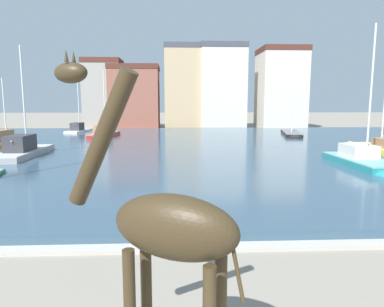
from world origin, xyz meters
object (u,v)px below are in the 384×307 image
Objects in this scene: sailboat_grey at (27,152)px; sailboat_teal at (366,164)px; mooring_bollard at (199,243)px; sailboat_white at (80,131)px; sailboat_yellow at (380,150)px; sailboat_red at (106,135)px; sailboat_black at (292,135)px; sailboat_orange at (7,143)px; giraffe_statue at (164,232)px.

sailboat_teal is (22.41, -5.75, -0.07)m from sailboat_grey.
sailboat_white is at bearing 109.98° from mooring_bollard.
sailboat_yellow is (26.98, 0.31, -0.10)m from sailboat_grey.
mooring_bollard is (11.65, -16.34, -0.39)m from sailboat_grey.
sailboat_teal is (19.52, -19.98, -0.02)m from sailboat_red.
sailboat_yellow is 27.82m from sailboat_red.
sailboat_grey is 0.91× the size of sailboat_yellow.
sailboat_black is 20.26m from sailboat_teal.
sailboat_black is at bearing 15.78° from sailboat_orange.
sailboat_red is 0.95× the size of sailboat_white.
sailboat_grey is 14.52m from sailboat_red.
sailboat_yellow is at bearing -10.56° from sailboat_orange.
mooring_bollard is at bearing -135.49° from sailboat_teal.
sailboat_black is at bearing 99.32° from sailboat_yellow.
mooring_bollard is at bearing -54.49° from sailboat_orange.
giraffe_statue is at bearing -73.21° from sailboat_white.
sailboat_red is at bearing -179.60° from sailboat_black.
sailboat_orange is (-7.30, -8.06, -0.01)m from sailboat_red.
giraffe_statue is at bearing -63.01° from sailboat_grey.
giraffe_statue reaches higher than mooring_bollard.
sailboat_teal is at bearing -14.39° from sailboat_grey.
sailboat_yellow reaches higher than sailboat_black.
sailboat_black reaches higher than giraffe_statue.
sailboat_yellow is at bearing 47.36° from mooring_bollard.
giraffe_statue is 0.63× the size of sailboat_red.
sailboat_yellow is at bearing -30.02° from sailboat_red.
sailboat_red is at bearing -53.99° from sailboat_white.
sailboat_black is at bearing 0.40° from sailboat_red.
sailboat_white is (-4.73, 6.51, -0.04)m from sailboat_red.
sailboat_black reaches higher than mooring_bollard.
sailboat_yellow is 22.63m from mooring_bollard.
sailboat_orange is at bearing 169.44° from sailboat_yellow.
giraffe_statue is at bearing -111.17° from sailboat_black.
sailboat_yellow is at bearing 53.04° from sailboat_teal.
giraffe_statue is at bearing -99.13° from mooring_bollard.
sailboat_black is at bearing 68.83° from giraffe_statue.
sailboat_teal reaches higher than sailboat_grey.
sailboat_white is at bearing 106.79° from giraffe_statue.
sailboat_yellow is at bearing -35.33° from sailboat_white.
sailboat_orange is 27.64m from mooring_bollard.
sailboat_grey is at bearing 165.61° from sailboat_teal.
sailboat_white is at bearing 144.67° from sailboat_yellow.
sailboat_white reaches higher than sailboat_grey.
sailboat_teal is 15.10m from mooring_bollard.
sailboat_red is 8.05m from sailboat_white.
sailboat_grey is at bearing -84.94° from sailboat_white.
sailboat_teal is 17.43× the size of mooring_bollard.
sailboat_teal is 29.35m from sailboat_orange.
sailboat_black is at bearing 83.61° from sailboat_teal.
sailboat_orange is (-4.41, 6.17, -0.05)m from sailboat_grey.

